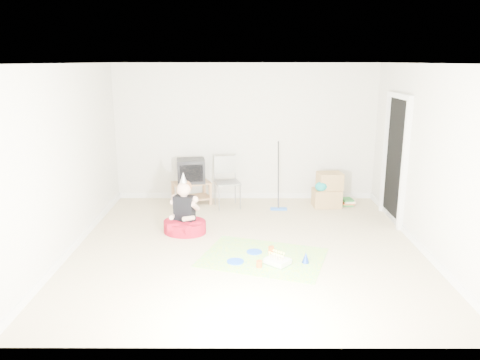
{
  "coord_description": "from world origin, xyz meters",
  "views": [
    {
      "loc": [
        -0.08,
        -6.39,
        2.63
      ],
      "look_at": [
        -0.1,
        0.4,
        0.9
      ],
      "focal_mm": 35.0,
      "sensor_mm": 36.0,
      "label": 1
    }
  ],
  "objects_px": {
    "crt_tv": "(191,171)",
    "birthday_cake": "(278,262)",
    "folding_chair": "(227,183)",
    "seated_woman": "(185,219)",
    "cardboard_boxes": "(328,190)",
    "tv_stand": "(192,191)"
  },
  "relations": [
    {
      "from": "crt_tv",
      "to": "folding_chair",
      "type": "height_order",
      "value": "folding_chair"
    },
    {
      "from": "crt_tv",
      "to": "seated_woman",
      "type": "distance_m",
      "value": 1.58
    },
    {
      "from": "crt_tv",
      "to": "folding_chair",
      "type": "xyz_separation_m",
      "value": [
        0.68,
        -0.19,
        -0.18
      ]
    },
    {
      "from": "cardboard_boxes",
      "to": "crt_tv",
      "type": "bearing_deg",
      "value": 176.82
    },
    {
      "from": "seated_woman",
      "to": "birthday_cake",
      "type": "relative_size",
      "value": 2.59
    },
    {
      "from": "crt_tv",
      "to": "birthday_cake",
      "type": "height_order",
      "value": "crt_tv"
    },
    {
      "from": "tv_stand",
      "to": "cardboard_boxes",
      "type": "height_order",
      "value": "cardboard_boxes"
    },
    {
      "from": "crt_tv",
      "to": "birthday_cake",
      "type": "xyz_separation_m",
      "value": [
        1.42,
        -2.72,
        -0.6
      ]
    },
    {
      "from": "crt_tv",
      "to": "cardboard_boxes",
      "type": "bearing_deg",
      "value": -11.57
    },
    {
      "from": "tv_stand",
      "to": "folding_chair",
      "type": "xyz_separation_m",
      "value": [
        0.68,
        -0.19,
        0.21
      ]
    },
    {
      "from": "cardboard_boxes",
      "to": "seated_woman",
      "type": "xyz_separation_m",
      "value": [
        -2.49,
        -1.37,
        -0.09
      ]
    },
    {
      "from": "birthday_cake",
      "to": "folding_chair",
      "type": "bearing_deg",
      "value": 106.24
    },
    {
      "from": "tv_stand",
      "to": "seated_woman",
      "type": "height_order",
      "value": "seated_woman"
    },
    {
      "from": "folding_chair",
      "to": "seated_woman",
      "type": "distance_m",
      "value": 1.5
    },
    {
      "from": "tv_stand",
      "to": "folding_chair",
      "type": "bearing_deg",
      "value": -15.19
    },
    {
      "from": "crt_tv",
      "to": "folding_chair",
      "type": "relative_size",
      "value": 0.53
    },
    {
      "from": "cardboard_boxes",
      "to": "birthday_cake",
      "type": "bearing_deg",
      "value": -113.38
    },
    {
      "from": "tv_stand",
      "to": "folding_chair",
      "type": "distance_m",
      "value": 0.74
    },
    {
      "from": "crt_tv",
      "to": "tv_stand",
      "type": "bearing_deg",
      "value": 108.18
    },
    {
      "from": "folding_chair",
      "to": "birthday_cake",
      "type": "xyz_separation_m",
      "value": [
        0.74,
        -2.54,
        -0.43
      ]
    },
    {
      "from": "folding_chair",
      "to": "seated_woman",
      "type": "xyz_separation_m",
      "value": [
        -0.64,
        -1.33,
        -0.25
      ]
    },
    {
      "from": "crt_tv",
      "to": "folding_chair",
      "type": "distance_m",
      "value": 0.73
    }
  ]
}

